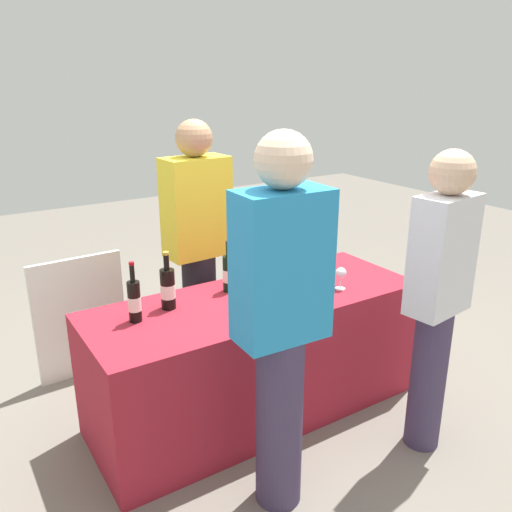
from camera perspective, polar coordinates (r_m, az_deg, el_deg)
name	(u,v)px	position (r m, az deg, el deg)	size (l,w,h in m)	color
ground_plane	(256,409)	(3.39, 0.00, -16.12)	(12.00, 12.00, 0.00)	slate
tasting_table	(256,355)	(3.19, 0.00, -10.63)	(1.94, 0.72, 0.74)	maroon
wine_bottle_0	(134,301)	(2.77, -12.93, -4.70)	(0.07, 0.07, 0.32)	black
wine_bottle_1	(168,288)	(2.89, -9.45, -3.44)	(0.08, 0.08, 0.32)	black
wine_bottle_2	(228,273)	(3.08, -2.98, -1.85)	(0.07, 0.07, 0.30)	black
wine_bottle_3	(264,265)	(3.17, 0.83, -0.99)	(0.08, 0.08, 0.34)	black
wine_bottle_4	(283,262)	(3.25, 2.95, -0.61)	(0.06, 0.06, 0.33)	black
wine_bottle_5	(324,254)	(3.44, 7.35, 0.21)	(0.07, 0.07, 0.30)	black
wine_glass_0	(265,291)	(2.84, 1.01, -3.78)	(0.07, 0.07, 0.15)	silver
wine_glass_1	(310,274)	(3.11, 5.79, -1.91)	(0.06, 0.06, 0.14)	silver
wine_glass_2	(341,274)	(3.15, 9.11, -1.89)	(0.07, 0.07, 0.13)	silver
server_pouring	(198,243)	(3.43, -6.27, 1.44)	(0.42, 0.25, 1.70)	black
guest_0	(281,317)	(2.29, 2.70, -6.57)	(0.40, 0.23, 1.75)	#3F3351
guest_1	(438,293)	(2.84, 18.97, -3.78)	(0.36, 0.23, 1.62)	#3F3351
menu_board	(81,317)	(3.74, -18.33, -6.27)	(0.60, 0.03, 0.83)	white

